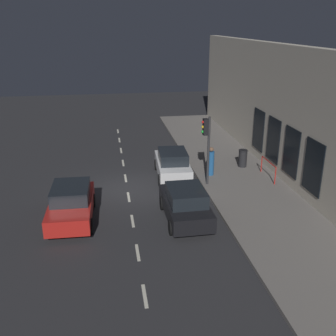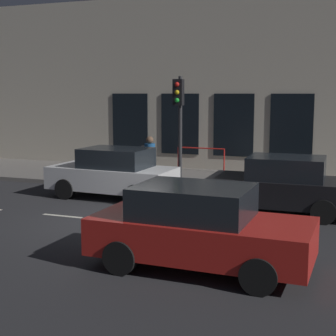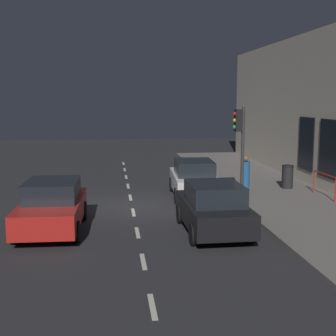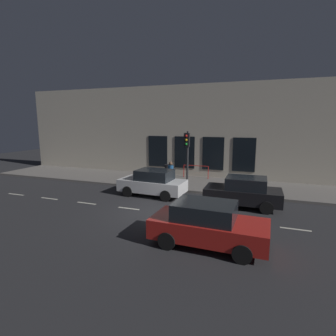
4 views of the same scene
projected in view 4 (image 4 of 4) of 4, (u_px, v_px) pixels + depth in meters
ground_plane at (158, 212)px, 13.02m from camera, size 60.00×60.00×0.00m
sidewalk at (191, 183)px, 18.79m from camera, size 4.50×32.00×0.15m
building_facade at (200, 132)px, 20.54m from camera, size 0.65×32.00×7.23m
lane_centre_line at (177, 214)px, 12.68m from camera, size 0.12×27.20×0.01m
traffic_light at (187, 149)px, 16.29m from camera, size 0.47×0.32×3.68m
parked_car_0 at (153, 183)px, 15.82m from camera, size 1.98×4.05×1.58m
parked_car_1 at (243, 192)px, 13.74m from camera, size 1.90×3.88×1.58m
parked_car_2 at (208, 224)px, 9.42m from camera, size 2.01×4.15×1.58m
pedestrian_0 at (171, 175)px, 17.64m from camera, size 0.45×0.45×1.64m
trash_bin at (168, 171)px, 20.11m from camera, size 0.52×0.52×1.04m
red_railing at (196, 169)px, 20.12m from camera, size 0.05×1.97×0.97m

